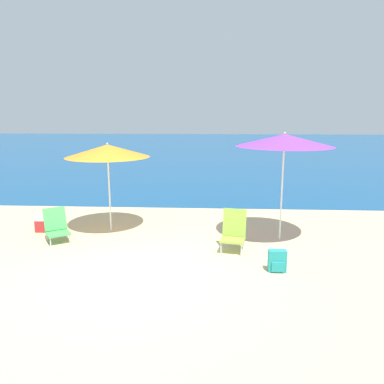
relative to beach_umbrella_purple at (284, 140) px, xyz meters
The scene contains 8 objects.
ground_plane 4.09m from the beach_umbrella_purple, 145.63° to the right, with size 60.00×60.00×0.00m, color #D1BA89.
sea_water 22.97m from the beach_umbrella_purple, 97.18° to the left, with size 60.00×40.00×0.01m.
beach_umbrella_purple is the anchor object (origin of this frame).
beach_umbrella_orange 3.91m from the beach_umbrella_purple, behind, with size 1.91×1.91×2.07m.
beach_chair_lime 2.15m from the beach_umbrella_purple, 147.68° to the right, with size 0.56×0.58×0.83m.
beach_chair_green 5.18m from the beach_umbrella_purple, behind, with size 0.68×0.70×0.71m.
backpack_teal 2.62m from the beach_umbrella_purple, 101.22° to the right, with size 0.31×0.19×0.39m.
cooler_box 5.73m from the beach_umbrella_purple, behind, with size 0.47×0.30×0.35m.
Camera 1 is at (1.38, -5.94, 2.71)m, focal length 35.00 mm.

